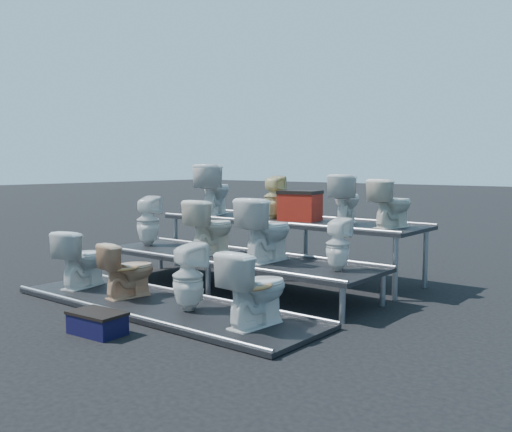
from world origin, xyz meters
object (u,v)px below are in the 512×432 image
Objects in this scene: toilet_8 at (214,189)px; toilet_11 at (392,203)px; toilet_1 at (128,270)px; toilet_3 at (255,288)px; toilet_7 at (338,244)px; red_crate at (300,207)px; toilet_5 at (211,227)px; step_stool at (97,324)px; toilet_6 at (266,229)px; toilet_10 at (345,199)px; toilet_4 at (148,221)px; toilet_2 at (188,277)px; toilet_0 at (83,258)px; toilet_9 at (274,197)px.

toilet_8 is 3.23m from toilet_11.
toilet_3 is at bearing -171.84° from toilet_1.
toilet_1 is 1.10× the size of toilet_7.
toilet_11 is 1.16× the size of red_crate.
toilet_5 is 1.36× the size of step_stool.
red_crate reaches higher than toilet_7.
toilet_10 reaches higher than toilet_6.
toilet_8 reaches higher than toilet_5.
toilet_4 is at bearing -18.38° from toilet_3.
toilet_6 is 1.40m from red_crate.
toilet_3 is at bearing 139.76° from toilet_4.
toilet_2 is 2.97m from toilet_11.
toilet_7 is at bearing -53.26° from red_crate.
step_stool is (-1.38, -2.37, -0.67)m from toilet_7.
toilet_2 is 2.57m from toilet_4.
step_stool is (0.06, -3.70, -0.96)m from red_crate.
toilet_3 reaches higher than toilet_2.
toilet_9 reaches higher than toilet_0.
step_stool is (1.79, -3.67, -1.18)m from toilet_8.
toilet_1 is 2.90m from toilet_8.
red_crate is (0.59, 1.33, 0.22)m from toilet_5.
toilet_6 is at bearing -160.34° from toilet_0.
toilet_6 is at bearing 124.31° from toilet_8.
toilet_0 is at bearing 80.12° from toilet_4.
toilet_0 is 1.15× the size of toilet_9.
red_crate is (1.91, 1.33, 0.22)m from toilet_4.
toilet_9 is at bearing -57.53° from toilet_6.
toilet_6 is at bearing -2.32° from toilet_7.
toilet_7 is at bearing 100.95° from toilet_11.
step_stool is at bearing 137.16° from toilet_0.
toilet_2 is 1.02× the size of toilet_4.
toilet_1 is at bearing 86.01° from toilet_8.
toilet_10 is 1.08× the size of toilet_11.
toilet_7 is at bearing 162.16° from toilet_4.
toilet_1 is at bearing 113.19° from toilet_4.
toilet_5 is at bearing -0.94° from toilet_6.
toilet_6 reaches higher than toilet_0.
toilet_11 is 4.09m from step_stool.
toilet_11 reaches higher than red_crate.
toilet_5 is at bearing -2.32° from toilet_7.
toilet_3 is (2.97, 0.00, 0.01)m from toilet_0.
toilet_5 is 1.93m from toilet_10.
toilet_9 is at bearing -52.53° from toilet_3.
toilet_0 is 3.44m from toilet_7.
toilet_6 is 1.74m from toilet_11.
toilet_1 is 2.60m from toilet_7.
toilet_1 is 2.82m from red_crate.
toilet_1 is 1.39m from step_stool.
toilet_3 is 2.97m from red_crate.
toilet_0 is 1.02× the size of toilet_4.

